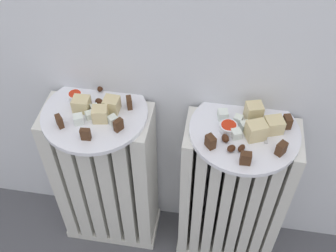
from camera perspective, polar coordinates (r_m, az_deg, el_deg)
radiator_left at (r=1.33m, az=-8.48°, el=-7.35°), size 0.31×0.15×0.57m
radiator_right at (r=1.30m, az=8.76°, el=-9.60°), size 0.31×0.15×0.57m
plate_left at (r=1.11m, az=-10.13°, el=1.68°), size 0.28×0.28×0.01m
plate_right at (r=1.07m, az=10.54°, el=-0.72°), size 0.28×0.28×0.01m
dark_cake_slice_left_0 at (r=1.08m, az=-14.81°, el=0.63°), size 0.03×0.03×0.03m
dark_cake_slice_left_1 at (r=1.03m, az=-11.36°, el=-1.14°), size 0.03×0.01×0.03m
dark_cake_slice_left_2 at (r=1.04m, az=-6.88°, el=0.13°), size 0.02×0.03×0.03m
dark_cake_slice_left_3 at (r=1.10m, az=-5.39°, el=3.25°), size 0.02×0.03×0.03m
marble_cake_slice_left_0 at (r=1.09m, az=-7.82°, el=2.95°), size 0.04×0.04×0.04m
marble_cake_slice_left_1 at (r=1.11m, az=-11.91°, el=2.98°), size 0.04×0.04×0.04m
marble_cake_slice_left_2 at (r=1.07m, az=-9.39°, el=1.64°), size 0.04×0.04×0.04m
turkish_delight_left_0 at (r=1.10m, az=-10.13°, el=2.43°), size 0.03×0.03×0.02m
turkish_delight_left_1 at (r=1.06m, az=-7.65°, el=0.85°), size 0.03×0.03×0.02m
turkish_delight_left_2 at (r=1.08m, az=-12.31°, el=0.94°), size 0.03×0.03×0.02m
turkish_delight_left_3 at (r=1.09m, az=-10.81°, el=1.50°), size 0.03×0.03×0.02m
medjool_date_left_0 at (r=1.16m, az=-9.38°, el=5.16°), size 0.02×0.02×0.02m
medjool_date_left_1 at (r=1.12m, az=-9.51°, el=3.34°), size 0.03×0.03×0.02m
jam_bowl_left at (r=1.14m, az=-12.72°, el=4.02°), size 0.04×0.04×0.02m
dark_cake_slice_right_0 at (r=1.00m, az=5.91°, el=-2.18°), size 0.03×0.03×0.03m
dark_cake_slice_right_1 at (r=0.98m, az=10.71°, el=-4.42°), size 0.03×0.02×0.03m
dark_cake_slice_right_2 at (r=1.02m, az=15.43°, el=-3.03°), size 0.03×0.03×0.03m
dark_cake_slice_right_3 at (r=1.08m, az=16.20°, el=0.56°), size 0.02×0.03×0.03m
marble_cake_slice_right_0 at (r=1.06m, az=14.47°, el=0.11°), size 0.05×0.05×0.04m
marble_cake_slice_right_1 at (r=1.08m, az=11.79°, el=1.93°), size 0.05×0.05×0.05m
marble_cake_slice_right_2 at (r=1.03m, az=12.12°, el=-0.63°), size 0.06×0.05×0.05m
turkish_delight_right_0 at (r=1.03m, az=9.43°, el=-1.09°), size 0.03×0.03×0.02m
turkish_delight_right_1 at (r=1.06m, az=10.58°, el=0.03°), size 0.03×0.03×0.02m
turkish_delight_right_2 at (r=1.07m, az=7.62°, el=1.56°), size 0.03×0.03×0.02m
turkish_delight_right_3 at (r=1.07m, az=9.70°, el=0.92°), size 0.03×0.03×0.02m
medjool_date_right_0 at (r=1.02m, az=7.95°, el=-1.70°), size 0.03×0.03×0.02m
medjool_date_right_1 at (r=1.01m, az=10.14°, el=-3.05°), size 0.02×0.03×0.02m
medjool_date_right_2 at (r=1.00m, az=8.76°, el=-3.09°), size 0.03×0.03×0.02m
jam_bowl_right at (r=1.05m, az=8.37°, el=-0.17°), size 0.05×0.05×0.02m
fork at (r=1.07m, az=13.01°, el=-0.28°), size 0.03×0.09×0.00m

